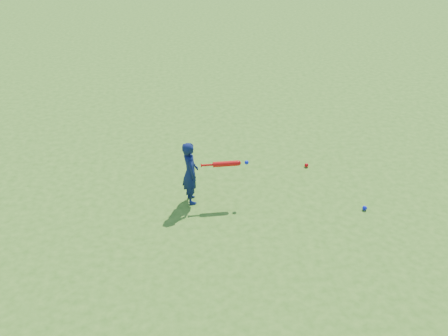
% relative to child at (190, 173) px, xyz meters
% --- Properties ---
extents(ground, '(80.00, 80.00, 0.00)m').
position_rel_child_xyz_m(ground, '(-0.39, 0.29, -0.49)').
color(ground, '#3E771C').
rests_on(ground, ground).
extents(child, '(0.31, 0.40, 0.99)m').
position_rel_child_xyz_m(child, '(0.00, 0.00, 0.00)').
color(child, '#0F1A46').
rests_on(child, ground).
extents(ground_ball_red, '(0.07, 0.07, 0.07)m').
position_rel_child_xyz_m(ground_ball_red, '(1.95, 0.90, -0.46)').
color(ground_ball_red, red).
rests_on(ground_ball_red, ground).
extents(ground_ball_blue, '(0.07, 0.07, 0.07)m').
position_rel_child_xyz_m(ground_ball_blue, '(2.55, -0.40, -0.46)').
color(ground_ball_blue, '#0C14CD').
rests_on(ground_ball_blue, ground).
extents(bat_swing, '(0.71, 0.11, 0.08)m').
position_rel_child_xyz_m(bat_swing, '(0.55, -0.01, 0.14)').
color(bat_swing, red).
rests_on(bat_swing, ground).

